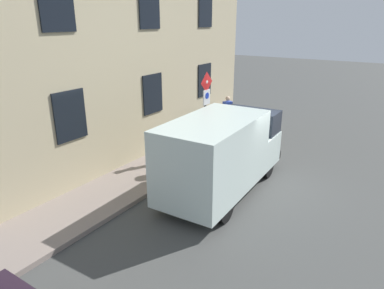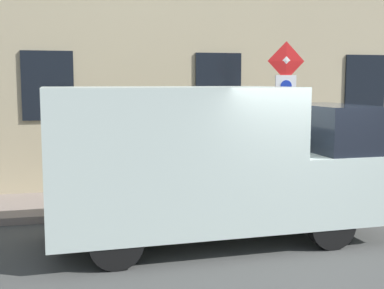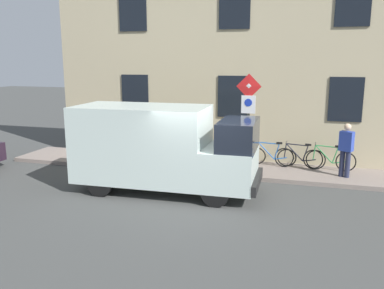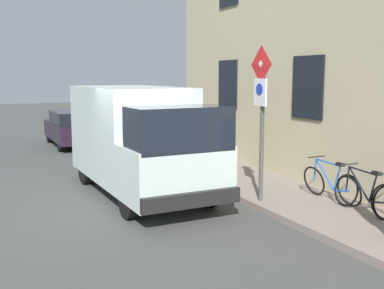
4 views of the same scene
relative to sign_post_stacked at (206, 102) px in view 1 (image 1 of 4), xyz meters
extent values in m
plane|color=#434442|center=(-2.42, 0.85, -2.24)|extent=(80.00, 80.00, 0.00)
cube|color=gray|center=(0.84, 0.85, -2.17)|extent=(2.12, 16.01, 0.14)
cube|color=tan|center=(2.25, 0.85, 1.65)|extent=(0.70, 14.01, 7.78)
cube|color=black|center=(1.88, -3.00, 0.25)|extent=(0.06, 1.10, 1.50)
cube|color=black|center=(1.88, 0.85, 0.25)|extent=(0.06, 1.10, 1.50)
cube|color=black|center=(1.88, 4.70, 0.25)|extent=(0.06, 1.10, 1.50)
cube|color=black|center=(1.88, -3.00, 3.36)|extent=(0.06, 1.10, 1.50)
cube|color=black|center=(1.88, 0.85, 3.36)|extent=(0.06, 1.10, 1.50)
cube|color=black|center=(1.88, 4.70, 3.36)|extent=(0.06, 1.10, 1.50)
cylinder|color=#474C47|center=(0.04, 0.00, -0.56)|extent=(0.09, 0.09, 3.09)
pyramid|color=silver|center=(-0.04, 0.00, 0.74)|extent=(0.05, 0.50, 0.50)
pyramid|color=red|center=(-0.04, 0.00, 0.74)|extent=(0.03, 0.56, 0.56)
cube|color=white|center=(-0.02, 0.00, 0.19)|extent=(0.05, 0.44, 0.56)
cylinder|color=#1933B2|center=(-0.05, 0.00, 0.25)|extent=(0.02, 0.24, 0.24)
cube|color=silver|center=(-1.93, 2.79, -0.83)|extent=(2.11, 3.86, 2.18)
cube|color=silver|center=(-1.86, 0.19, -1.37)|extent=(2.04, 1.46, 1.10)
cube|color=black|center=(-1.85, -0.02, -0.47)|extent=(1.95, 1.03, 0.84)
cube|color=black|center=(-1.84, -0.56, -1.74)|extent=(2.00, 0.22, 0.28)
cylinder|color=black|center=(-0.99, 0.45, -1.86)|extent=(0.24, 0.77, 0.76)
cylinder|color=black|center=(-2.74, 0.40, -1.86)|extent=(0.24, 0.77, 0.76)
cylinder|color=black|center=(-1.08, 3.78, -1.86)|extent=(0.24, 0.77, 0.76)
cylinder|color=black|center=(-2.84, 3.73, -1.86)|extent=(0.24, 0.77, 0.76)
torus|color=black|center=(1.37, -2.07, -1.77)|extent=(0.17, 0.67, 0.66)
torus|color=black|center=(1.33, -3.12, -1.77)|extent=(0.17, 0.67, 0.66)
cylinder|color=#2E8D47|center=(1.36, -2.40, -1.57)|extent=(0.06, 0.60, 0.60)
cylinder|color=#2E8D47|center=(1.36, -2.48, -1.29)|extent=(0.07, 0.73, 0.07)
cylinder|color=#2E8D47|center=(1.35, -2.77, -1.58)|extent=(0.04, 0.19, 0.55)
cylinder|color=#2E8D47|center=(1.34, -2.90, -1.81)|extent=(0.05, 0.43, 0.12)
cylinder|color=#2E8D47|center=(1.37, -2.09, -1.52)|extent=(0.04, 0.09, 0.50)
cube|color=black|center=(1.34, -2.84, -1.27)|extent=(0.09, 0.20, 0.06)
cylinder|color=#262626|center=(1.37, -2.12, -1.23)|extent=(0.46, 0.05, 0.03)
torus|color=black|center=(1.36, -1.10, -1.77)|extent=(0.18, 0.66, 0.66)
torus|color=black|center=(1.34, -2.15, -1.77)|extent=(0.18, 0.66, 0.66)
cylinder|color=black|center=(1.36, -1.44, -1.57)|extent=(0.05, 0.60, 0.60)
cylinder|color=black|center=(1.36, -1.51, -1.29)|extent=(0.05, 0.73, 0.07)
cylinder|color=black|center=(1.35, -1.80, -1.58)|extent=(0.04, 0.19, 0.55)
cylinder|color=black|center=(1.35, -1.94, -1.81)|extent=(0.05, 0.43, 0.12)
cylinder|color=black|center=(1.36, -1.13, -1.52)|extent=(0.04, 0.09, 0.50)
cube|color=black|center=(1.35, -1.88, -1.27)|extent=(0.08, 0.20, 0.06)
cylinder|color=#262626|center=(1.36, -1.15, -1.23)|extent=(0.46, 0.04, 0.03)
torus|color=black|center=(1.34, -0.14, -1.77)|extent=(0.19, 0.66, 0.65)
torus|color=black|center=(1.36, -1.19, -1.77)|extent=(0.19, 0.66, 0.65)
cylinder|color=blue|center=(1.35, -0.48, -1.57)|extent=(0.05, 0.60, 0.60)
cylinder|color=blue|center=(1.35, -0.55, -1.29)|extent=(0.05, 0.73, 0.07)
cylinder|color=blue|center=(1.36, -0.84, -1.58)|extent=(0.04, 0.19, 0.55)
cylinder|color=blue|center=(1.36, -0.98, -1.81)|extent=(0.04, 0.43, 0.12)
cylinder|color=blue|center=(1.34, -0.16, -1.52)|extent=(0.04, 0.09, 0.50)
cube|color=black|center=(1.36, -0.91, -1.27)|extent=(0.08, 0.20, 0.06)
cylinder|color=#262626|center=(1.34, -0.19, -1.23)|extent=(0.46, 0.04, 0.03)
cylinder|color=#262B47|center=(0.59, -3.10, -1.68)|extent=(0.16, 0.16, 0.85)
cylinder|color=#262B47|center=(0.67, -2.94, -1.68)|extent=(0.16, 0.16, 0.85)
cube|color=#2D44A9|center=(0.63, -3.02, -0.94)|extent=(0.41, 0.47, 0.62)
sphere|color=beige|center=(0.63, -3.02, -0.49)|extent=(0.22, 0.22, 0.22)
cylinder|color=#2D5133|center=(0.14, 2.22, -1.65)|extent=(0.44, 0.44, 0.90)
camera|label=1|loc=(-6.57, 11.07, 2.93)|focal=32.46mm
camera|label=2|loc=(-9.79, 4.36, 0.35)|focal=48.39mm
camera|label=3|loc=(-12.55, -1.83, 1.55)|focal=37.55mm
camera|label=4|loc=(-5.40, -8.12, 0.53)|focal=43.76mm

